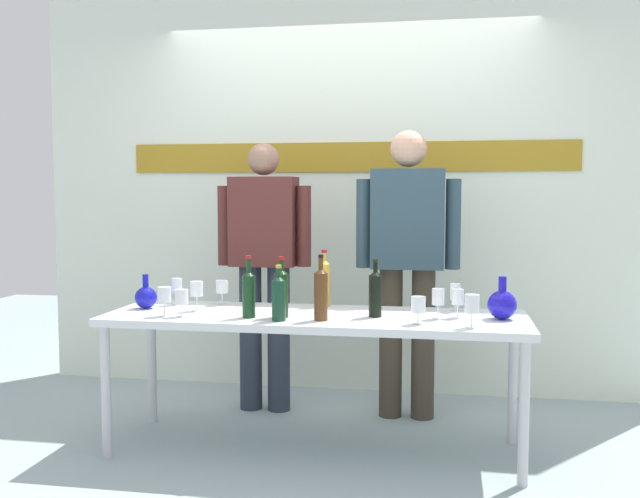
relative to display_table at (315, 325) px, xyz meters
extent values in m
plane|color=#98AAAD|center=(0.00, 0.00, -0.67)|extent=(10.00, 10.00, 0.00)
cube|color=white|center=(0.00, 1.26, 0.83)|extent=(4.36, 0.10, 3.00)
cube|color=#A98220|center=(0.00, 1.20, 0.94)|extent=(3.05, 0.01, 0.20)
cube|color=silver|center=(0.00, 0.00, 0.04)|extent=(2.20, 0.69, 0.04)
cylinder|color=silver|center=(-1.04, -0.29, -0.33)|extent=(0.05, 0.05, 0.69)
cylinder|color=silver|center=(1.04, -0.29, -0.33)|extent=(0.05, 0.05, 0.69)
cylinder|color=silver|center=(-1.04, 0.29, -0.33)|extent=(0.05, 0.05, 0.69)
cylinder|color=silver|center=(1.04, 0.29, -0.33)|extent=(0.05, 0.05, 0.69)
sphere|color=#1618B2|center=(-0.95, 0.03, 0.12)|extent=(0.12, 0.12, 0.12)
cylinder|color=#1618B2|center=(-0.95, 0.03, 0.21)|extent=(0.03, 0.03, 0.08)
sphere|color=#1C15B8|center=(0.96, 0.03, 0.13)|extent=(0.15, 0.15, 0.15)
cylinder|color=#1C15B8|center=(0.96, 0.03, 0.24)|extent=(0.04, 0.04, 0.08)
cylinder|color=#29303F|center=(-0.54, 0.66, -0.22)|extent=(0.14, 0.14, 0.91)
cylinder|color=#29303F|center=(-0.35, 0.66, -0.22)|extent=(0.14, 0.14, 0.91)
cube|color=#582925|center=(-0.45, 0.66, 0.52)|extent=(0.41, 0.22, 0.55)
cylinder|color=#582925|center=(-0.70, 0.66, 0.49)|extent=(0.09, 0.09, 0.50)
cylinder|color=#582925|center=(-0.19, 0.66, 0.49)|extent=(0.09, 0.09, 0.50)
sphere|color=#976F5A|center=(-0.45, 0.66, 0.90)|extent=(0.20, 0.20, 0.20)
cylinder|color=#3E3528|center=(0.35, 0.66, -0.22)|extent=(0.14, 0.14, 0.92)
cylinder|color=#3E3528|center=(0.54, 0.66, -0.22)|extent=(0.14, 0.14, 0.92)
cube|color=#314B56|center=(0.45, 0.66, 0.54)|extent=(0.43, 0.22, 0.60)
cylinder|color=#314B56|center=(0.18, 0.66, 0.51)|extent=(0.09, 0.09, 0.54)
cylinder|color=#314B56|center=(0.71, 0.66, 0.51)|extent=(0.09, 0.09, 0.54)
sphere|color=#DAA585|center=(0.45, 0.66, 0.96)|extent=(0.22, 0.22, 0.22)
cylinder|color=#143B26|center=(-0.14, -0.21, 0.16)|extent=(0.07, 0.07, 0.20)
cone|color=#143B26|center=(-0.14, -0.21, 0.27)|extent=(0.07, 0.07, 0.03)
cylinder|color=#143B26|center=(-0.14, -0.21, 0.29)|extent=(0.03, 0.03, 0.06)
cylinder|color=gold|center=(-0.14, -0.21, 0.33)|extent=(0.03, 0.03, 0.02)
cylinder|color=#163A1D|center=(-0.32, -0.15, 0.17)|extent=(0.07, 0.07, 0.22)
cone|color=#163A1D|center=(-0.32, -0.15, 0.29)|extent=(0.07, 0.07, 0.03)
cylinder|color=#163A1D|center=(-0.32, -0.15, 0.32)|extent=(0.02, 0.02, 0.09)
cylinder|color=red|center=(-0.32, -0.15, 0.37)|extent=(0.03, 0.03, 0.02)
cylinder|color=black|center=(0.32, -0.01, 0.16)|extent=(0.07, 0.07, 0.21)
cone|color=black|center=(0.32, -0.01, 0.28)|extent=(0.07, 0.07, 0.03)
cylinder|color=black|center=(0.32, -0.01, 0.31)|extent=(0.02, 0.02, 0.07)
cylinder|color=black|center=(0.32, -0.01, 0.35)|extent=(0.03, 0.03, 0.02)
cylinder|color=#183614|center=(-0.16, -0.11, 0.17)|extent=(0.07, 0.07, 0.22)
cone|color=#183614|center=(-0.16, -0.11, 0.29)|extent=(0.07, 0.07, 0.03)
cylinder|color=#183614|center=(-0.16, -0.11, 0.32)|extent=(0.03, 0.03, 0.07)
cylinder|color=red|center=(-0.16, -0.11, 0.36)|extent=(0.03, 0.03, 0.02)
cylinder|color=gold|center=(0.00, 0.28, 0.18)|extent=(0.07, 0.07, 0.24)
cone|color=gold|center=(0.00, 0.28, 0.31)|extent=(0.07, 0.07, 0.03)
cylinder|color=gold|center=(0.00, 0.28, 0.33)|extent=(0.03, 0.03, 0.06)
cylinder|color=#A81521|center=(0.00, 0.28, 0.37)|extent=(0.03, 0.03, 0.02)
cylinder|color=#543218|center=(0.06, -0.16, 0.18)|extent=(0.07, 0.07, 0.24)
cone|color=#543218|center=(0.06, -0.16, 0.31)|extent=(0.07, 0.07, 0.03)
cylinder|color=#543218|center=(0.06, -0.16, 0.33)|extent=(0.02, 0.02, 0.08)
cylinder|color=black|center=(0.06, -0.16, 0.38)|extent=(0.03, 0.03, 0.02)
cylinder|color=white|center=(-0.66, -0.19, 0.06)|extent=(0.06, 0.06, 0.00)
cylinder|color=white|center=(-0.66, -0.19, 0.09)|extent=(0.01, 0.01, 0.06)
cylinder|color=white|center=(-0.66, -0.19, 0.16)|extent=(0.07, 0.07, 0.08)
cylinder|color=white|center=(-0.65, -0.01, 0.06)|extent=(0.06, 0.06, 0.00)
cylinder|color=white|center=(-0.65, -0.01, 0.10)|extent=(0.01, 0.01, 0.08)
cylinder|color=white|center=(-0.65, -0.01, 0.18)|extent=(0.07, 0.07, 0.08)
cylinder|color=white|center=(-0.76, -0.19, 0.06)|extent=(0.06, 0.06, 0.00)
cylinder|color=white|center=(-0.76, -0.19, 0.10)|extent=(0.01, 0.01, 0.07)
cylinder|color=white|center=(-0.76, -0.19, 0.17)|extent=(0.07, 0.07, 0.08)
cylinder|color=white|center=(-0.83, 0.18, 0.06)|extent=(0.05, 0.05, 0.00)
cylinder|color=white|center=(-0.83, 0.18, 0.10)|extent=(0.01, 0.01, 0.07)
cylinder|color=white|center=(-0.83, 0.18, 0.17)|extent=(0.06, 0.06, 0.08)
cylinder|color=white|center=(-0.58, 0.23, 0.06)|extent=(0.06, 0.06, 0.00)
cylinder|color=white|center=(-0.58, 0.23, 0.09)|extent=(0.01, 0.01, 0.07)
cylinder|color=white|center=(-0.58, 0.23, 0.16)|extent=(0.07, 0.07, 0.07)
cylinder|color=white|center=(0.80, -0.24, 0.06)|extent=(0.06, 0.06, 0.00)
cylinder|color=white|center=(0.80, -0.24, 0.10)|extent=(0.01, 0.01, 0.07)
cylinder|color=white|center=(0.80, -0.24, 0.17)|extent=(0.07, 0.07, 0.09)
cylinder|color=white|center=(0.74, 0.03, 0.06)|extent=(0.05, 0.05, 0.00)
cylinder|color=white|center=(0.74, 0.03, 0.09)|extent=(0.01, 0.01, 0.07)
cylinder|color=white|center=(0.74, 0.03, 0.17)|extent=(0.06, 0.06, 0.08)
cylinder|color=white|center=(0.55, -0.19, 0.06)|extent=(0.06, 0.06, 0.00)
cylinder|color=white|center=(0.55, -0.19, 0.09)|extent=(0.01, 0.01, 0.06)
cylinder|color=white|center=(0.55, -0.19, 0.16)|extent=(0.07, 0.07, 0.08)
cylinder|color=white|center=(0.64, -0.02, 0.06)|extent=(0.06, 0.06, 0.00)
cylinder|color=white|center=(0.64, -0.02, 0.10)|extent=(0.01, 0.01, 0.07)
cylinder|color=white|center=(0.64, -0.02, 0.17)|extent=(0.06, 0.06, 0.08)
cylinder|color=white|center=(0.73, 0.23, 0.06)|extent=(0.06, 0.06, 0.00)
cylinder|color=white|center=(0.73, 0.23, 0.09)|extent=(0.01, 0.01, 0.06)
cylinder|color=white|center=(0.73, 0.23, 0.16)|extent=(0.06, 0.06, 0.09)
camera|label=1|loc=(0.68, -3.67, 0.70)|focal=40.34mm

